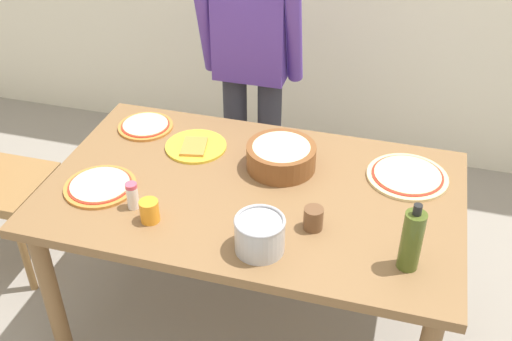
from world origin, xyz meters
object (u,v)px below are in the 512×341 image
object	(u,v)px
dining_table	(253,207)
cup_orange	(149,211)
olive_oil_bottle	(412,240)
salt_shaker	(132,196)
plate_with_slice	(196,146)
popcorn_bowl	(281,154)
pizza_cooked_on_tray	(146,126)
person_cook	(252,59)
pizza_raw_on_board	(407,176)
cup_small_brown	(313,218)
steel_pot	(260,234)
pizza_second_cooked	(100,186)

from	to	relation	value
dining_table	cup_orange	size ratio (longest dim) A/B	18.82
olive_oil_bottle	salt_shaker	size ratio (longest dim) A/B	2.42
plate_with_slice	popcorn_bowl	bearing A→B (deg)	-6.06
pizza_cooked_on_tray	popcorn_bowl	world-z (taller)	popcorn_bowl
pizza_cooked_on_tray	person_cook	bearing A→B (deg)	51.07
person_cook	salt_shaker	world-z (taller)	person_cook
pizza_raw_on_board	salt_shaker	distance (m)	1.07
pizza_raw_on_board	cup_small_brown	xyz separation A→B (m)	(-0.30, -0.40, 0.03)
person_cook	pizza_raw_on_board	distance (m)	0.96
salt_shaker	person_cook	bearing A→B (deg)	80.04
dining_table	pizza_raw_on_board	size ratio (longest dim) A/B	5.01
cup_small_brown	salt_shaker	distance (m)	0.67
steel_pot	pizza_cooked_on_tray	bearing A→B (deg)	138.16
steel_pot	cup_small_brown	world-z (taller)	steel_pot
olive_oil_bottle	cup_small_brown	bearing A→B (deg)	162.53
person_cook	steel_pot	distance (m)	1.14
dining_table	popcorn_bowl	bearing A→B (deg)	67.09
pizza_second_cooked	olive_oil_bottle	world-z (taller)	olive_oil_bottle
olive_oil_bottle	plate_with_slice	bearing A→B (deg)	152.31
steel_pot	dining_table	bearing A→B (deg)	110.02
pizza_raw_on_board	steel_pot	size ratio (longest dim) A/B	1.84
pizza_second_cooked	popcorn_bowl	world-z (taller)	popcorn_bowl
pizza_raw_on_board	cup_small_brown	world-z (taller)	cup_small_brown
dining_table	pizza_second_cooked	xyz separation A→B (m)	(-0.57, -0.16, 0.10)
plate_with_slice	popcorn_bowl	size ratio (longest dim) A/B	0.93
pizza_raw_on_board	olive_oil_bottle	distance (m)	0.52
dining_table	pizza_second_cooked	world-z (taller)	pizza_second_cooked
popcorn_bowl	cup_orange	size ratio (longest dim) A/B	3.29
dining_table	plate_with_slice	bearing A→B (deg)	146.09
popcorn_bowl	cup_orange	distance (m)	0.59
plate_with_slice	cup_orange	distance (m)	0.49
pizza_raw_on_board	salt_shaker	xyz separation A→B (m)	(-0.96, -0.46, 0.04)
cup_orange	salt_shaker	xyz separation A→B (m)	(-0.09, 0.05, 0.01)
plate_with_slice	steel_pot	xyz separation A→B (m)	(0.43, -0.53, 0.06)
olive_oil_bottle	cup_small_brown	world-z (taller)	olive_oil_bottle
salt_shaker	pizza_cooked_on_tray	bearing A→B (deg)	109.74
pizza_cooked_on_tray	olive_oil_bottle	xyz separation A→B (m)	(1.19, -0.58, 0.10)
pizza_second_cooked	popcorn_bowl	size ratio (longest dim) A/B	0.99
cup_orange	salt_shaker	bearing A→B (deg)	149.14
pizza_raw_on_board	steel_pot	bearing A→B (deg)	-129.18
pizza_cooked_on_tray	pizza_second_cooked	bearing A→B (deg)	-87.96
pizza_cooked_on_tray	salt_shaker	distance (m)	0.57
pizza_raw_on_board	cup_small_brown	size ratio (longest dim) A/B	3.76
plate_with_slice	salt_shaker	world-z (taller)	salt_shaker
olive_oil_bottle	steel_pot	bearing A→B (deg)	-173.99
pizza_cooked_on_tray	olive_oil_bottle	bearing A→B (deg)	-25.86
pizza_cooked_on_tray	steel_pot	world-z (taller)	steel_pot
pizza_raw_on_board	dining_table	bearing A→B (deg)	-157.95
dining_table	cup_orange	distance (m)	0.44
cup_small_brown	popcorn_bowl	bearing A→B (deg)	120.71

